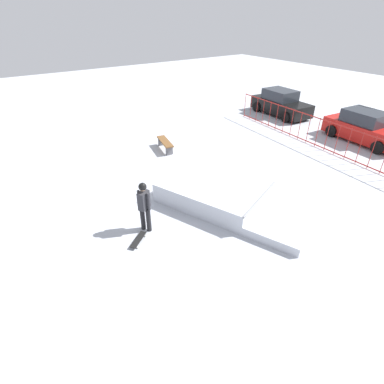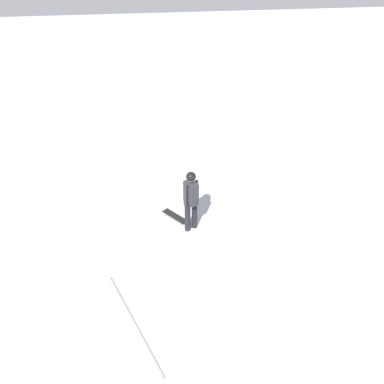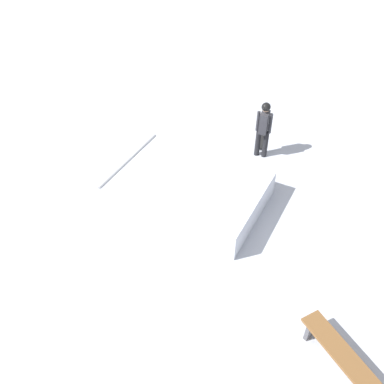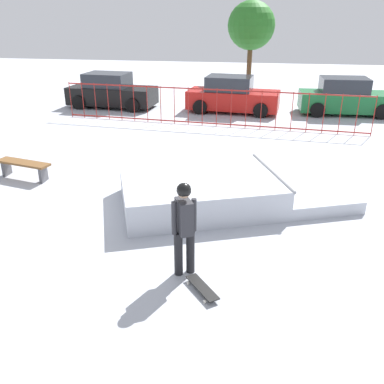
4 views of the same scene
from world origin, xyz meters
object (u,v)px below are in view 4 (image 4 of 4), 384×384
object	(u,v)px
park_bench	(24,166)
parked_car_red	(232,96)
skateboard	(202,288)
skate_ramp	(219,191)
skater	(184,222)
distant_tree	(251,26)
parked_car_green	(346,98)
parked_car_black	(111,92)

from	to	relation	value
park_bench	parked_car_red	world-z (taller)	parked_car_red
skateboard	park_bench	xyz separation A→B (m)	(-5.59, 4.26, 0.28)
skate_ramp	park_bench	bearing A→B (deg)	151.15
skateboard	parked_car_red	xyz separation A→B (m)	(-0.56, 13.53, 0.65)
skate_ramp	skater	xyz separation A→B (m)	(-0.29, -3.04, 0.69)
skater	distant_tree	bearing A→B (deg)	-30.00
skate_ramp	park_bench	xyz separation A→B (m)	(-5.48, 0.74, 0.04)
skateboard	distant_tree	bearing A→B (deg)	-38.39
skater	distant_tree	world-z (taller)	distant_tree
parked_car_green	distant_tree	world-z (taller)	distant_tree
park_bench	distant_tree	size ratio (longest dim) A/B	0.34
park_bench	parked_car_black	bearing A→B (deg)	94.71
park_bench	parked_car_green	world-z (taller)	parked_car_green
park_bench	distant_tree	bearing A→B (deg)	67.01
skater	skateboard	distance (m)	1.12
skateboard	skater	bearing A→B (deg)	0.14
skater	park_bench	bearing A→B (deg)	25.33
skate_ramp	skater	world-z (taller)	skater
distant_tree	parked_car_black	bearing A→B (deg)	-149.13
parked_car_black	skateboard	bearing A→B (deg)	-60.61
parked_car_green	park_bench	bearing A→B (deg)	-137.70
skate_ramp	parked_car_green	size ratio (longest dim) A/B	1.44
skater	parked_car_green	world-z (taller)	skater
parked_car_green	parked_car_red	bearing A→B (deg)	-177.13
skate_ramp	skateboard	xyz separation A→B (m)	(0.10, -3.52, -0.24)
skate_ramp	skateboard	world-z (taller)	skate_ramp
parked_car_green	distant_tree	size ratio (longest dim) A/B	0.86
parked_car_red	park_bench	bearing A→B (deg)	-113.16
skate_ramp	skater	distance (m)	3.13
skater	parked_car_green	xyz separation A→B (m)	(4.85, 13.43, -0.28)
skate_ramp	skater	size ratio (longest dim) A/B	3.46
skate_ramp	parked_car_red	world-z (taller)	parked_car_red
parked_car_black	parked_car_green	world-z (taller)	same
parked_car_black	distant_tree	distance (m)	7.93
skate_ramp	parked_car_green	world-z (taller)	parked_car_green
skate_ramp	parked_car_black	distance (m)	11.88
skater	parked_car_green	size ratio (longest dim) A/B	0.42
skateboard	parked_car_red	size ratio (longest dim) A/B	0.18
park_bench	skate_ramp	bearing A→B (deg)	-7.64
skater	parked_car_black	bearing A→B (deg)	-4.25
park_bench	skater	bearing A→B (deg)	-35.96
parked_car_black	parked_car_red	xyz separation A→B (m)	(5.79, -0.08, 0.00)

